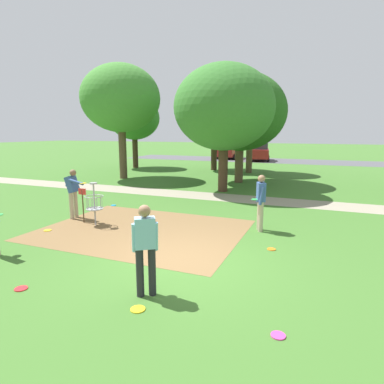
# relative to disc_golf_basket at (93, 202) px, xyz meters

# --- Properties ---
(ground_plane) EXTENTS (160.00, 160.00, 0.00)m
(ground_plane) POSITION_rel_disc_golf_basket_xyz_m (3.80, -1.76, -0.75)
(ground_plane) COLOR #3D6B28
(dirt_tee_pad) EXTENTS (6.04, 4.67, 0.01)m
(dirt_tee_pad) POSITION_rel_disc_golf_basket_xyz_m (1.72, 0.11, -0.75)
(dirt_tee_pad) COLOR brown
(dirt_tee_pad) RESTS_ON ground
(disc_golf_basket) EXTENTS (0.98, 0.58, 1.39)m
(disc_golf_basket) POSITION_rel_disc_golf_basket_xyz_m (0.00, 0.00, 0.00)
(disc_golf_basket) COLOR #9E9EA3
(disc_golf_basket) RESTS_ON ground
(player_throwing) EXTENTS (0.48, 0.45, 1.71)m
(player_throwing) POSITION_rel_disc_golf_basket_xyz_m (3.88, -3.38, 0.21)
(player_throwing) COLOR #232328
(player_throwing) RESTS_ON ground
(player_waiting_left) EXTENTS (0.45, 0.50, 1.71)m
(player_waiting_left) POSITION_rel_disc_golf_basket_xyz_m (5.07, 1.41, 0.21)
(player_waiting_left) COLOR tan
(player_waiting_left) RESTS_ON ground
(player_waiting_right) EXTENTS (1.12, 0.46, 1.71)m
(player_waiting_right) POSITION_rel_disc_golf_basket_xyz_m (-1.17, 0.42, 0.23)
(player_waiting_right) COLOR tan
(player_waiting_right) RESTS_ON ground
(frisbee_near_basket) EXTENTS (0.25, 0.25, 0.02)m
(frisbee_near_basket) POSITION_rel_disc_golf_basket_xyz_m (4.00, -3.87, -0.74)
(frisbee_near_basket) COLOR gold
(frisbee_near_basket) RESTS_ON ground
(frisbee_by_tee) EXTENTS (0.22, 0.22, 0.02)m
(frisbee_by_tee) POSITION_rel_disc_golf_basket_xyz_m (5.66, -0.11, -0.74)
(frisbee_by_tee) COLOR orange
(frisbee_by_tee) RESTS_ON ground
(frisbee_mid_grass) EXTENTS (0.22, 0.22, 0.02)m
(frisbee_mid_grass) POSITION_rel_disc_golf_basket_xyz_m (2.07, -0.08, -0.74)
(frisbee_mid_grass) COLOR #1E93DB
(frisbee_mid_grass) RESTS_ON ground
(frisbee_far_left) EXTENTS (0.23, 0.23, 0.02)m
(frisbee_far_left) POSITION_rel_disc_golf_basket_xyz_m (-0.91, -1.05, -0.74)
(frisbee_far_left) COLOR gold
(frisbee_far_left) RESTS_ON ground
(frisbee_far_right) EXTENTS (0.21, 0.21, 0.02)m
(frisbee_far_right) POSITION_rel_disc_golf_basket_xyz_m (-1.09, 2.56, -0.74)
(frisbee_far_right) COLOR #1E93DB
(frisbee_far_right) RESTS_ON ground
(frisbee_scattered_a) EXTENTS (0.22, 0.22, 0.02)m
(frisbee_scattered_a) POSITION_rel_disc_golf_basket_xyz_m (6.30, -3.71, -0.74)
(frisbee_scattered_a) COLOR #E53D99
(frisbee_scattered_a) RESTS_ON ground
(frisbee_scattered_b) EXTENTS (0.24, 0.24, 0.02)m
(frisbee_scattered_b) POSITION_rel_disc_golf_basket_xyz_m (1.53, -4.08, -0.74)
(frisbee_scattered_b) COLOR red
(frisbee_scattered_b) RESTS_ON ground
(tree_near_left) EXTENTS (4.45, 4.45, 6.35)m
(tree_near_left) POSITION_rel_disc_golf_basket_xyz_m (-1.25, 16.04, 3.68)
(tree_near_left) COLOR #422D1E
(tree_near_left) RESTS_ON ground
(tree_mid_left) EXTENTS (4.89, 4.89, 6.20)m
(tree_mid_left) POSITION_rel_disc_golf_basket_xyz_m (2.10, 7.37, 3.36)
(tree_mid_left) COLOR #422D1E
(tree_mid_left) RESTS_ON ground
(tree_mid_center) EXTENTS (4.16, 4.16, 6.26)m
(tree_mid_center) POSITION_rel_disc_golf_basket_xyz_m (1.69, 15.27, 3.71)
(tree_mid_center) COLOR brown
(tree_mid_center) RESTS_ON ground
(tree_mid_right) EXTENTS (4.89, 4.89, 7.08)m
(tree_mid_right) POSITION_rel_disc_golf_basket_xyz_m (-5.17, 9.41, 4.22)
(tree_mid_right) COLOR brown
(tree_mid_right) RESTS_ON ground
(tree_far_left) EXTENTS (4.12, 4.12, 5.81)m
(tree_far_left) POSITION_rel_disc_golf_basket_xyz_m (-7.81, 15.12, 3.28)
(tree_far_left) COLOR #422D1E
(tree_far_left) RESTS_ON ground
(tree_far_center) EXTENTS (5.26, 5.26, 6.34)m
(tree_far_center) POSITION_rel_disc_golf_basket_xyz_m (2.11, 10.59, 3.33)
(tree_far_center) COLOR brown
(tree_far_center) RESTS_ON ground
(parking_lot_strip) EXTENTS (36.00, 6.00, 0.01)m
(parking_lot_strip) POSITION_rel_disc_golf_basket_xyz_m (3.80, 26.26, -0.75)
(parking_lot_strip) COLOR #4C4C51
(parking_lot_strip) RESTS_ON ground
(parked_car_leftmost) EXTENTS (2.08, 4.26, 1.84)m
(parked_car_leftmost) POSITION_rel_disc_golf_basket_xyz_m (-3.03, 27.02, 0.17)
(parked_car_leftmost) COLOR maroon
(parked_car_leftmost) RESTS_ON ground
(parked_car_center_left) EXTENTS (2.50, 4.45, 1.84)m
(parked_car_center_left) POSITION_rel_disc_golf_basket_xyz_m (0.52, 25.73, 0.17)
(parked_car_center_left) COLOR maroon
(parked_car_center_left) RESTS_ON ground
(gravel_path) EXTENTS (40.00, 1.72, 0.00)m
(gravel_path) POSITION_rel_disc_golf_basket_xyz_m (3.80, 5.89, -0.75)
(gravel_path) COLOR gray
(gravel_path) RESTS_ON ground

